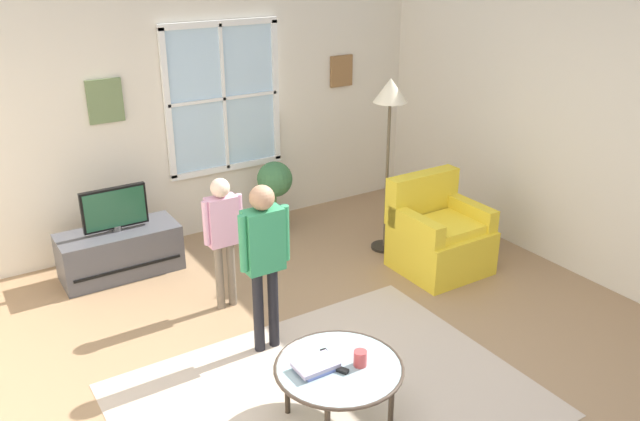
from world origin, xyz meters
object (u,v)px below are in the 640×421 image
object	(u,v)px
tv_stand	(120,252)
person_pink_shirt	(223,228)
remote_near_books	(338,369)
potted_plant_by_window	(275,190)
coffee_table	(339,369)
remote_near_cup	(327,356)
television	(115,209)
book_stack	(316,366)
person_green_shirt	(264,250)
floor_lamp	(390,108)
cup	(360,358)
armchair	(438,236)

from	to	relation	value
tv_stand	person_pink_shirt	bearing A→B (deg)	-61.39
remote_near_books	potted_plant_by_window	size ratio (longest dim) A/B	0.19
coffee_table	remote_near_cup	distance (m)	0.13
television	remote_near_cup	xyz separation A→B (m)	(0.57, -2.63, -0.22)
remote_near_books	coffee_table	bearing A→B (deg)	46.80
book_stack	person_green_shirt	xyz separation A→B (m)	(0.14, 0.92, 0.38)
coffee_table	remote_near_books	bearing A→B (deg)	-133.20
person_green_shirt	potted_plant_by_window	distance (m)	2.22
remote_near_cup	person_pink_shirt	bearing A→B (deg)	89.62
person_green_shirt	person_pink_shirt	distance (m)	0.73
person_pink_shirt	remote_near_books	bearing A→B (deg)	-90.95
tv_stand	person_pink_shirt	xyz separation A→B (m)	(0.58, -1.06, 0.50)
floor_lamp	person_green_shirt	bearing A→B (deg)	-153.45
person_green_shirt	remote_near_books	bearing A→B (deg)	-91.57
tv_stand	television	bearing A→B (deg)	-90.00
remote_near_cup	potted_plant_by_window	xyz separation A→B (m)	(1.12, 2.74, 0.02)
floor_lamp	tv_stand	bearing A→B (deg)	159.85
tv_stand	remote_near_books	world-z (taller)	remote_near_books
coffee_table	potted_plant_by_window	bearing A→B (deg)	68.75
tv_stand	coffee_table	distance (m)	2.82
potted_plant_by_window	person_green_shirt	bearing A→B (deg)	-120.48
coffee_table	cup	distance (m)	0.15
remote_near_cup	person_green_shirt	xyz separation A→B (m)	(0.01, 0.85, 0.39)
television	floor_lamp	size ratio (longest dim) A/B	0.34
television	floor_lamp	world-z (taller)	floor_lamp
coffee_table	tv_stand	bearing A→B (deg)	101.82
floor_lamp	coffee_table	bearing A→B (deg)	-133.99
television	person_green_shirt	xyz separation A→B (m)	(0.58, -1.78, 0.17)
person_green_shirt	potted_plant_by_window	world-z (taller)	person_green_shirt
remote_near_cup	potted_plant_by_window	size ratio (longest dim) A/B	0.19
cup	floor_lamp	distance (m)	2.74
person_pink_shirt	potted_plant_by_window	bearing A→B (deg)	46.41
television	remote_near_books	xyz separation A→B (m)	(0.55, -2.78, -0.22)
person_green_shirt	television	bearing A→B (deg)	107.95
person_green_shirt	potted_plant_by_window	size ratio (longest dim) A/B	1.74
cup	remote_near_books	world-z (taller)	cup
remote_near_books	remote_near_cup	xyz separation A→B (m)	(0.02, 0.15, 0.00)
armchair	remote_near_books	distance (m)	2.39
remote_near_books	potted_plant_by_window	xyz separation A→B (m)	(1.14, 2.89, 0.02)
remote_near_books	person_green_shirt	bearing A→B (deg)	88.43
book_stack	potted_plant_by_window	distance (m)	3.08
remote_near_cup	book_stack	bearing A→B (deg)	-151.72
cup	person_green_shirt	bearing A→B (deg)	96.59
tv_stand	floor_lamp	distance (m)	2.82
coffee_table	floor_lamp	world-z (taller)	floor_lamp
potted_plant_by_window	floor_lamp	size ratio (longest dim) A/B	0.44
person_pink_shirt	potted_plant_by_window	distance (m)	1.63
cup	remote_near_cup	world-z (taller)	cup
remote_near_cup	person_green_shirt	world-z (taller)	person_green_shirt
remote_near_cup	person_pink_shirt	distance (m)	1.60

